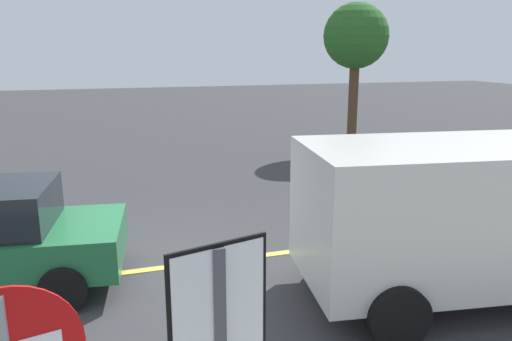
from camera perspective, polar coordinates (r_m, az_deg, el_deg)
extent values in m
plane|color=#38383A|center=(8.23, -12.50, -11.12)|extent=(80.00, 80.00, 0.00)
cube|color=#E0D14C|center=(8.92, 7.28, -8.84)|extent=(28.00, 0.16, 0.01)
cube|color=white|center=(2.60, -4.21, -18.46)|extent=(0.49, 0.15, 0.95)
cube|color=black|center=(2.60, -4.21, -18.46)|extent=(0.53, 0.16, 0.99)
cube|color=silver|center=(7.59, 25.31, -3.88)|extent=(5.42, 2.67, 1.82)
cube|color=black|center=(6.52, 10.47, -1.81)|extent=(0.40, 1.84, 0.80)
cylinder|color=black|center=(6.28, 15.93, -15.71)|extent=(0.79, 0.36, 0.76)
cylinder|color=black|center=(7.94, 9.74, -8.94)|extent=(0.79, 0.36, 0.76)
cylinder|color=black|center=(7.23, -21.30, -12.61)|extent=(0.66, 0.30, 0.64)
cylinder|color=black|center=(8.81, -19.21, -7.63)|extent=(0.66, 0.30, 0.64)
cylinder|color=#513823|center=(17.50, 11.06, 7.62)|extent=(0.33, 0.33, 3.27)
sphere|color=#286023|center=(17.42, 11.41, 14.93)|extent=(2.17, 2.17, 2.17)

